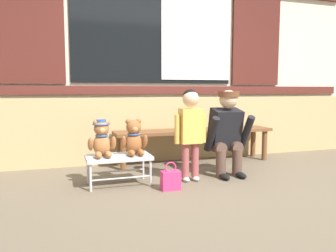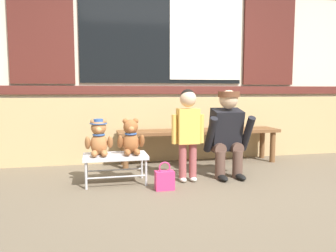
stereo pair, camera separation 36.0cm
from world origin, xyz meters
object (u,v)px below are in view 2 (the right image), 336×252
small_display_bench (115,158)px  adult_crouching (227,133)px  wooden_bench_long (199,135)px  child_standing (188,125)px  handbag_on_ground (165,180)px  teddy_bear_with_hat (99,138)px  teddy_bear_plain (131,138)px

small_display_bench → adult_crouching: adult_crouching is taller
wooden_bench_long → child_standing: size_ratio=2.19×
wooden_bench_long → handbag_on_ground: 1.28m
handbag_on_ground → child_standing: bearing=39.2°
handbag_on_ground → teddy_bear_with_hat: bearing=151.9°
small_display_bench → teddy_bear_with_hat: 0.26m
teddy_bear_plain → handbag_on_ground: 0.56m
wooden_bench_long → adult_crouching: size_ratio=2.21×
teddy_bear_plain → handbag_on_ground: size_ratio=1.34×
adult_crouching → handbag_on_ground: bearing=-156.3°
teddy_bear_with_hat → teddy_bear_plain: same height
child_standing → adult_crouching: size_ratio=1.01×
child_standing → handbag_on_ground: (-0.30, -0.24, -0.50)m
teddy_bear_plain → child_standing: bearing=-7.5°
wooden_bench_long → teddy_bear_with_hat: teddy_bear_with_hat is taller
teddy_bear_with_hat → small_display_bench: bearing=-0.8°
child_standing → handbag_on_ground: child_standing is taller
wooden_bench_long → handbag_on_ground: (-0.68, -1.05, -0.28)m
wooden_bench_long → teddy_bear_plain: bearing=-143.1°
wooden_bench_long → teddy_bear_plain: (-0.97, -0.72, 0.09)m
teddy_bear_plain → adult_crouching: size_ratio=0.38×
teddy_bear_plain → child_standing: 0.60m
small_display_bench → handbag_on_ground: (0.44, -0.32, -0.17)m
teddy_bear_plain → adult_crouching: bearing=1.0°
teddy_bear_plain → handbag_on_ground: (0.28, -0.32, -0.37)m
wooden_bench_long → teddy_bear_with_hat: 1.48m
teddy_bear_plain → adult_crouching: adult_crouching is taller
adult_crouching → wooden_bench_long: bearing=97.3°
wooden_bench_long → child_standing: 0.92m
wooden_bench_long → adult_crouching: 0.72m
child_standing → adult_crouching: (0.47, 0.10, -0.11)m
small_display_bench → teddy_bear_with_hat: (-0.16, 0.00, 0.21)m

